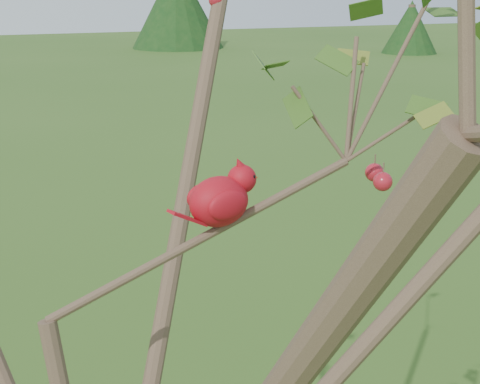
# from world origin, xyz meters

# --- Properties ---
(crabapple_tree) EXTENTS (2.35, 2.05, 2.95)m
(crabapple_tree) POSITION_xyz_m (0.03, -0.02, 2.12)
(crabapple_tree) COLOR #463426
(crabapple_tree) RESTS_ON ground
(cardinal) EXTENTS (0.20, 0.12, 0.14)m
(cardinal) POSITION_xyz_m (0.29, 0.07, 2.15)
(cardinal) COLOR red
(cardinal) RESTS_ON ground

